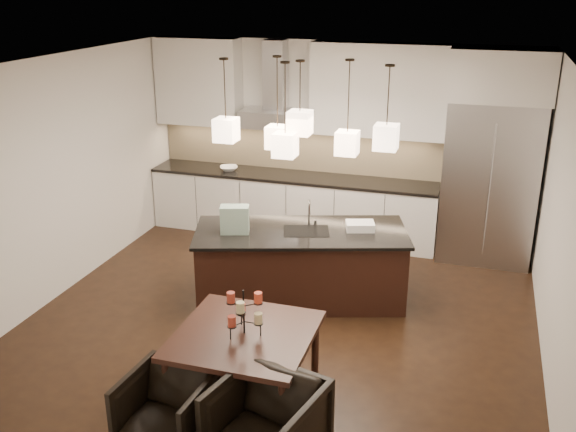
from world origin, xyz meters
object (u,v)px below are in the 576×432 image
(dining_table, at_px, (245,368))
(armchair_right, at_px, (266,426))
(refrigerator, at_px, (489,183))
(island_body, at_px, (301,267))
(armchair_left, at_px, (167,410))

(dining_table, height_order, armchair_right, armchair_right)
(dining_table, bearing_deg, refrigerator, 63.48)
(refrigerator, height_order, island_body, refrigerator)
(dining_table, xyz_separation_m, armchair_left, (-0.41, -0.71, -0.04))
(dining_table, relative_size, armchair_left, 1.69)
(refrigerator, bearing_deg, armchair_right, -108.07)
(refrigerator, xyz_separation_m, armchair_right, (-1.51, -4.64, -0.71))
(island_body, xyz_separation_m, dining_table, (0.08, -2.06, -0.06))
(armchair_left, distance_m, armchair_right, 0.85)
(refrigerator, bearing_deg, island_body, -137.27)
(armchair_right, bearing_deg, armchair_left, -165.79)
(armchair_left, bearing_deg, armchair_right, 4.39)
(island_body, height_order, dining_table, island_body)
(refrigerator, xyz_separation_m, dining_table, (-1.95, -3.94, -0.72))
(dining_table, bearing_deg, island_body, 92.13)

